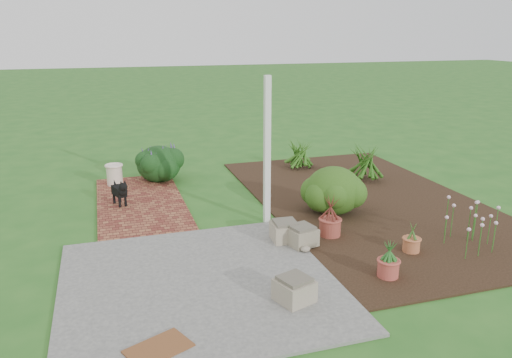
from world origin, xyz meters
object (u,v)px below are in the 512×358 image
object	(u,v)px
stone_trough_near	(294,290)
cream_ceramic_urn	(115,175)
evergreen_shrub	(334,189)
black_dog	(120,191)

from	to	relation	value
stone_trough_near	cream_ceramic_urn	distance (m)	5.85
cream_ceramic_urn	evergreen_shrub	size ratio (longest dim) A/B	0.43
evergreen_shrub	stone_trough_near	bearing A→B (deg)	-123.94
black_dog	cream_ceramic_urn	distance (m)	1.38
stone_trough_near	cream_ceramic_urn	world-z (taller)	cream_ceramic_urn
stone_trough_near	black_dog	distance (m)	4.55
stone_trough_near	evergreen_shrub	distance (m)	3.26
black_dog	evergreen_shrub	xyz separation A→B (m)	(3.64, -1.47, 0.13)
cream_ceramic_urn	stone_trough_near	bearing A→B (deg)	-71.16
stone_trough_near	cream_ceramic_urn	size ratio (longest dim) A/B	0.93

